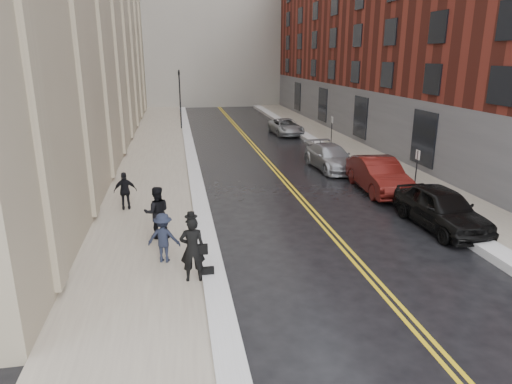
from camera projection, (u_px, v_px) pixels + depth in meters
name	position (u px, v px, depth m)	size (l,w,h in m)	color
ground	(296.00, 294.00, 12.84)	(160.00, 160.00, 0.00)	black
sidewalk_left	(154.00, 166.00, 27.15)	(4.00, 64.00, 0.15)	gray
sidewalk_right	(368.00, 158.00, 29.40)	(3.00, 64.00, 0.15)	gray
lane_stripe_a	(267.00, 163.00, 28.32)	(0.12, 64.00, 0.01)	gold
lane_stripe_b	(271.00, 163.00, 28.36)	(0.12, 64.00, 0.01)	gold
snow_ridge_left	(193.00, 164.00, 27.52)	(0.70, 60.80, 0.26)	white
snow_ridge_right	(340.00, 158.00, 29.07)	(0.85, 60.80, 0.30)	white
building_right	(444.00, 20.00, 34.83)	(14.00, 50.00, 18.00)	maroon
traffic_signal	(180.00, 95.00, 39.80)	(0.18, 0.15, 5.20)	black
parking_sign_near	(416.00, 168.00, 21.30)	(0.06, 0.35, 2.23)	black
parking_sign_far	(332.00, 129.00, 32.61)	(0.06, 0.35, 2.23)	black
car_black	(441.00, 208.00, 17.49)	(1.90, 4.73, 1.61)	black
car_maroon	(378.00, 175.00, 22.24)	(1.74, 5.00, 1.65)	#4A100D
car_silver_near	(331.00, 157.00, 26.62)	(1.98, 4.87, 1.41)	#96989D
car_silver_far	(286.00, 127.00, 38.23)	(2.14, 4.65, 1.29)	#9B9EA2
pedestrian_main	(192.00, 249.00, 13.01)	(0.72, 0.47, 1.96)	black
pedestrian_a	(157.00, 212.00, 16.15)	(0.92, 0.72, 1.89)	black
pedestrian_b	(164.00, 238.00, 14.29)	(1.03, 0.59, 1.60)	#1B2030
pedestrian_c	(125.00, 191.00, 19.16)	(0.95, 0.39, 1.61)	black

